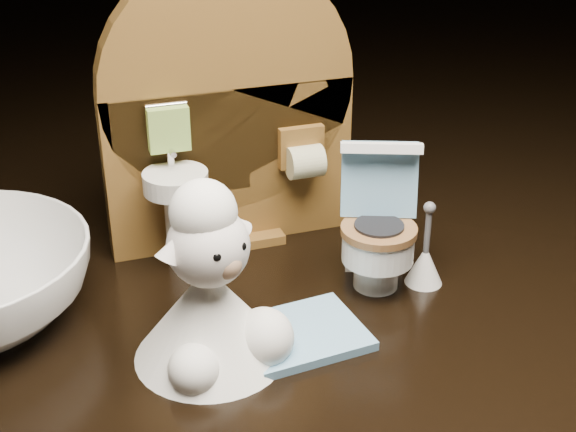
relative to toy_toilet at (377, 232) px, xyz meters
name	(u,v)px	position (x,y,z in m)	size (l,w,h in m)	color
backdrop_panel	(228,124)	(-0.06, 0.06, 0.04)	(0.13, 0.05, 0.15)	brown
toy_toilet	(377,232)	(0.00, 0.00, 0.00)	(0.04, 0.05, 0.07)	white
bath_mat	(301,334)	(-0.05, -0.04, -0.02)	(0.05, 0.04, 0.00)	#6CA1C3
toilet_brush	(425,262)	(0.02, -0.01, -0.01)	(0.02, 0.02, 0.04)	white
plush_lamb	(211,299)	(-0.09, -0.04, 0.00)	(0.07, 0.07, 0.08)	white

